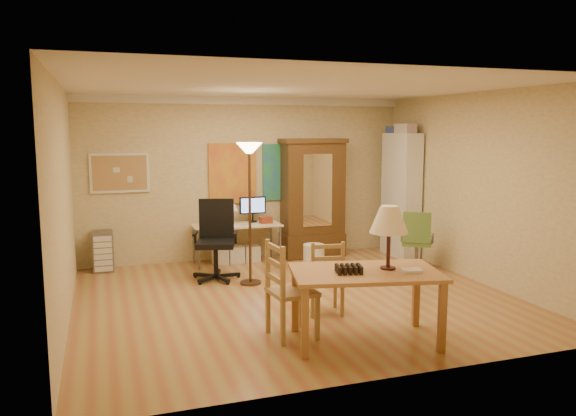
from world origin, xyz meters
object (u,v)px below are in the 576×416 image
object	(u,v)px
computer_desk	(238,239)
office_chair_black	(216,258)
dining_table	(374,257)
office_chair_green	(416,255)
armoire	(313,206)
bookshelf	(401,195)

from	to	relation	value
computer_desk	office_chair_black	distance (m)	1.06
dining_table	office_chair_green	xyz separation A→B (m)	(1.98, 2.40, -0.64)
armoire	office_chair_black	bearing A→B (deg)	-152.32
office_chair_green	armoire	world-z (taller)	armoire
dining_table	bookshelf	bearing A→B (deg)	56.48
computer_desk	bookshelf	distance (m)	2.90
bookshelf	computer_desk	bearing A→B (deg)	172.80
office_chair_green	armoire	distance (m)	1.98
armoire	office_chair_green	bearing A→B (deg)	-51.81
dining_table	bookshelf	xyz separation A→B (m)	(2.28, 3.44, 0.16)
bookshelf	office_chair_black	bearing A→B (deg)	-170.67
dining_table	office_chair_black	bearing A→B (deg)	110.25
dining_table	armoire	world-z (taller)	armoire
office_chair_black	office_chair_green	distance (m)	3.09
computer_desk	office_chair_green	distance (m)	2.87
office_chair_black	office_chair_green	xyz separation A→B (m)	(3.05, -0.49, -0.06)
computer_desk	bookshelf	xyz separation A→B (m)	(2.80, -0.35, 0.66)
computer_desk	office_chair_green	size ratio (longest dim) A/B	1.51
dining_table	office_chair_green	distance (m)	3.18
computer_desk	bookshelf	world-z (taller)	bookshelf
dining_table	bookshelf	world-z (taller)	bookshelf
office_chair_black	bookshelf	distance (m)	3.47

